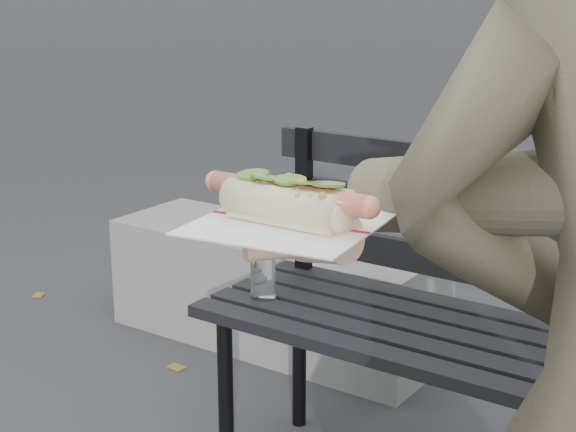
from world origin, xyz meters
name	(u,v)px	position (x,y,z in m)	size (l,w,h in m)	color
park_bench	(512,317)	(-0.06, 0.98, 0.52)	(1.50, 0.44, 0.88)	black
concrete_block	(274,288)	(-1.12, 1.53, 0.20)	(1.20, 0.40, 0.40)	slate
held_hotdog	(478,199)	(0.25, -0.03, 1.07)	(0.62, 0.31, 0.20)	#484330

